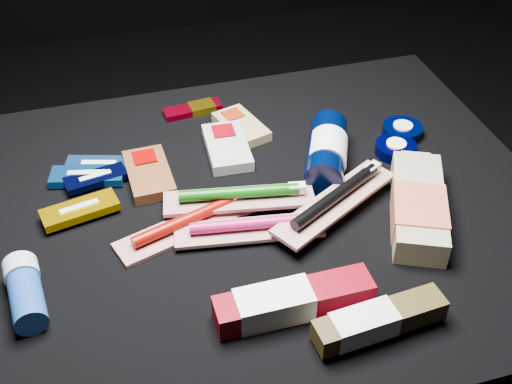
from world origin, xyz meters
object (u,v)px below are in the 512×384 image
object	(u,v)px
deodorant_stick	(25,292)
toothpaste_carton_red	(287,303)
lotion_bottle	(327,151)
bodywash_bottle	(418,207)

from	to	relation	value
deodorant_stick	toothpaste_carton_red	size ratio (longest dim) A/B	0.55
lotion_bottle	deodorant_stick	distance (m)	0.53
lotion_bottle	deodorant_stick	world-z (taller)	lotion_bottle
lotion_bottle	deodorant_stick	size ratio (longest dim) A/B	1.72
lotion_bottle	deodorant_stick	xyz separation A→B (m)	(-0.50, -0.17, -0.01)
bodywash_bottle	toothpaste_carton_red	size ratio (longest dim) A/B	1.09
lotion_bottle	toothpaste_carton_red	world-z (taller)	lotion_bottle
bodywash_bottle	toothpaste_carton_red	bearing A→B (deg)	-130.14
lotion_bottle	bodywash_bottle	size ratio (longest dim) A/B	0.87
lotion_bottle	toothpaste_carton_red	distance (m)	0.33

